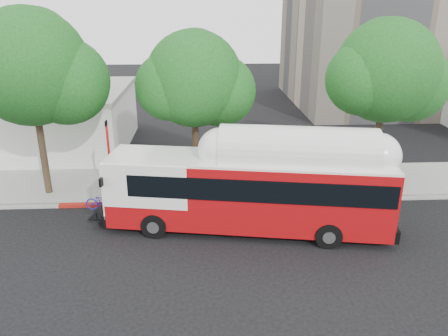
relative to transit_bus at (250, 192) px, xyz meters
name	(u,v)px	position (x,y,z in m)	size (l,w,h in m)	color
ground	(219,242)	(-1.46, -1.08, -1.85)	(120.00, 120.00, 0.00)	black
sidewalk	(214,183)	(-1.46, 5.42, -1.78)	(60.00, 5.00, 0.15)	gray
curb_strip	(216,202)	(-1.46, 2.82, -1.78)	(60.00, 0.30, 0.15)	gray
red_curb_segment	(158,203)	(-4.46, 2.82, -1.77)	(10.00, 0.32, 0.16)	maroon
street_tree_left	(41,72)	(-9.98, 4.48, 4.75)	(6.67, 5.80, 9.74)	#2D2116
street_tree_mid	(202,83)	(-2.05, 4.98, 4.05)	(5.75, 5.00, 8.62)	#2D2116
street_tree_right	(394,75)	(7.98, 4.78, 4.40)	(6.21, 5.40, 9.18)	#2D2116
low_commercial_bldg	(12,119)	(-15.46, 12.92, 0.30)	(16.20, 10.20, 4.25)	silver
transit_bus	(250,192)	(0.00, 0.00, 0.00)	(13.61, 4.76, 3.96)	#9C0A0E
signal_pole	(110,163)	(-6.74, 3.09, 0.42)	(0.13, 0.42, 4.43)	red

